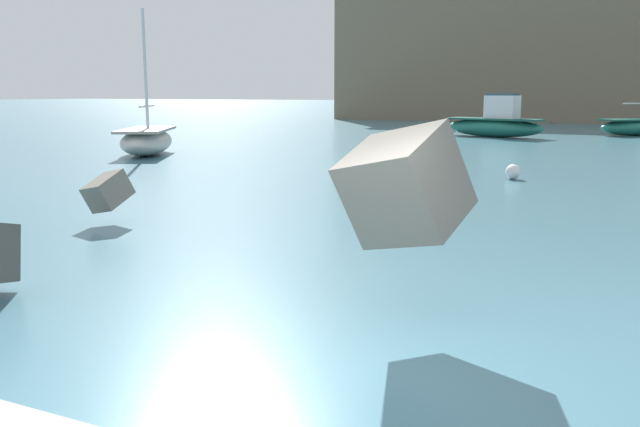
{
  "coord_description": "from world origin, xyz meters",
  "views": [
    {
      "loc": [
        2.3,
        -4.99,
        2.51
      ],
      "look_at": [
        -0.28,
        0.5,
        1.4
      ],
      "focal_mm": 37.31,
      "sensor_mm": 36.0,
      "label": 1
    }
  ],
  "objects_px": {
    "boat_near_centre": "(495,123)",
    "mooring_buoy_inner": "(513,172)",
    "boat_near_left": "(147,140)",
    "boat_mid_left": "(637,126)"
  },
  "relations": [
    {
      "from": "boat_near_left",
      "to": "boat_mid_left",
      "type": "bearing_deg",
      "value": 50.64
    },
    {
      "from": "boat_near_centre",
      "to": "boat_mid_left",
      "type": "height_order",
      "value": "boat_mid_left"
    },
    {
      "from": "boat_near_centre",
      "to": "boat_mid_left",
      "type": "distance_m",
      "value": 8.81
    },
    {
      "from": "boat_mid_left",
      "to": "mooring_buoy_inner",
      "type": "height_order",
      "value": "boat_mid_left"
    },
    {
      "from": "boat_near_left",
      "to": "boat_near_centre",
      "type": "distance_m",
      "value": 20.19
    },
    {
      "from": "boat_near_left",
      "to": "boat_mid_left",
      "type": "height_order",
      "value": "boat_mid_left"
    },
    {
      "from": "boat_mid_left",
      "to": "mooring_buoy_inner",
      "type": "distance_m",
      "value": 23.88
    },
    {
      "from": "boat_near_left",
      "to": "mooring_buoy_inner",
      "type": "bearing_deg",
      "value": -6.32
    },
    {
      "from": "boat_near_centre",
      "to": "mooring_buoy_inner",
      "type": "height_order",
      "value": "boat_near_centre"
    },
    {
      "from": "boat_near_centre",
      "to": "boat_mid_left",
      "type": "xyz_separation_m",
      "value": [
        7.29,
        4.93,
        -0.22
      ]
    }
  ]
}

